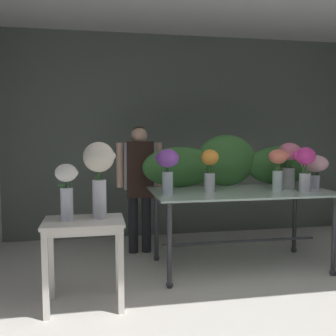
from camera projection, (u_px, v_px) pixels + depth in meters
ground_plane at (217, 272)px, 4.16m from camera, size 7.52×7.52×0.00m
wall_back at (183, 137)px, 5.70m from camera, size 5.26×0.12×2.91m
display_table_glass at (241, 201)px, 4.23m from camera, size 1.97×1.02×0.88m
side_table_white at (84, 234)px, 3.30m from camera, size 0.68×0.48×0.76m
florist at (139, 176)px, 4.77m from camera, size 0.57×0.24×1.59m
foliage_backdrop at (231, 164)px, 4.58m from camera, size 2.16×0.23×0.61m
vase_magenta_dahlias at (305, 164)px, 4.11m from camera, size 0.24×0.21×0.48m
vase_violet_lilies at (167, 166)px, 3.91m from camera, size 0.25×0.23×0.47m
vase_sunset_peonies at (210, 167)px, 4.10m from camera, size 0.19×0.19×0.46m
vase_coral_carnations at (278, 166)px, 4.17m from camera, size 0.22×0.20×0.46m
vase_rosy_roses at (289, 160)px, 4.35m from camera, size 0.28×0.24×0.52m
vase_blush_ranunculus at (315, 166)px, 4.35m from camera, size 0.30×0.30×0.38m
vase_white_roses_tall at (67, 188)px, 3.24m from camera, size 0.19×0.19×0.49m
vase_cream_lisianthus_tall at (99, 169)px, 3.32m from camera, size 0.28×0.27×0.67m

